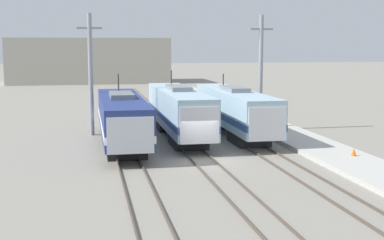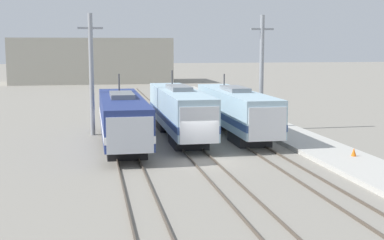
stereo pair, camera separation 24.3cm
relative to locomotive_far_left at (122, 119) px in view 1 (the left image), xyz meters
name	(u,v)px [view 1 (the left image)]	position (x,y,z in m)	size (l,w,h in m)	color
ground_plane	(204,162)	(4.76, -6.58, -2.04)	(400.00, 400.00, 0.00)	gray
rail_pair_far_left	(130,164)	(0.00, -6.58, -1.96)	(1.51, 120.00, 0.15)	#4C4238
rail_pair_center	(204,161)	(4.76, -6.58, -1.96)	(1.51, 120.00, 0.15)	#4C4238
rail_pair_far_right	(274,158)	(9.53, -6.58, -1.96)	(1.51, 120.00, 0.15)	#4C4238
locomotive_far_left	(122,119)	(0.00, 0.00, 0.00)	(3.14, 16.79, 5.17)	black
locomotive_center	(179,111)	(4.76, 2.60, 0.14)	(2.94, 16.94, 5.30)	#232326
locomotive_far_right	(236,111)	(9.53, 2.83, 0.05)	(2.95, 17.07, 4.93)	#232326
catenary_tower_left	(91,73)	(-2.19, 5.45, 3.13)	(2.05, 0.38, 10.08)	gray
catenary_tower_right	(261,72)	(12.50, 5.45, 3.13)	(2.05, 0.38, 10.08)	gray
platform	(333,154)	(13.77, -6.58, -1.88)	(4.00, 120.00, 0.31)	#B7B5AD
traffic_cone	(354,152)	(14.45, -8.08, -1.46)	(0.34, 0.34, 0.54)	orange
depot_building	(89,60)	(-2.02, 72.80, 2.45)	(31.66, 15.24, 8.98)	#B2AD9E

